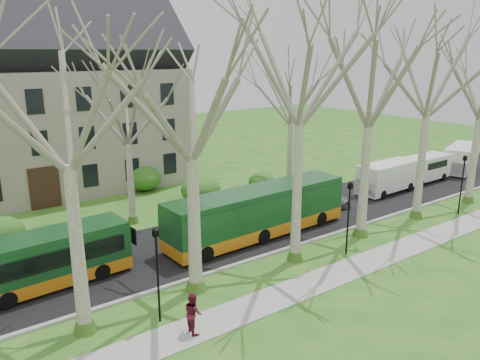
% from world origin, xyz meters
% --- Properties ---
extents(ground, '(120.00, 120.00, 0.00)m').
position_xyz_m(ground, '(0.00, 0.00, 0.00)').
color(ground, '#24601B').
rests_on(ground, ground).
extents(sidewalk, '(70.00, 2.00, 0.06)m').
position_xyz_m(sidewalk, '(0.00, -2.50, 0.03)').
color(sidewalk, gray).
rests_on(sidewalk, ground).
extents(road, '(80.00, 8.00, 0.06)m').
position_xyz_m(road, '(0.00, 5.50, 0.03)').
color(road, black).
rests_on(road, ground).
extents(curb, '(80.00, 0.25, 0.14)m').
position_xyz_m(curb, '(0.00, 1.50, 0.07)').
color(curb, '#A5A39E').
rests_on(curb, ground).
extents(building, '(26.50, 12.20, 16.00)m').
position_xyz_m(building, '(-6.00, 24.00, 8.07)').
color(building, gray).
rests_on(building, ground).
extents(tree_row_verge, '(49.00, 7.00, 14.00)m').
position_xyz_m(tree_row_verge, '(0.00, 0.30, 7.00)').
color(tree_row_verge, gray).
rests_on(tree_row_verge, ground).
extents(tree_row_far, '(33.00, 7.00, 12.00)m').
position_xyz_m(tree_row_far, '(-1.33, 11.00, 6.00)').
color(tree_row_far, gray).
rests_on(tree_row_far, ground).
extents(lamp_row, '(36.22, 0.22, 4.30)m').
position_xyz_m(lamp_row, '(-0.00, -1.00, 2.57)').
color(lamp_row, black).
rests_on(lamp_row, ground).
extents(hedges, '(30.60, 8.60, 2.00)m').
position_xyz_m(hedges, '(-4.67, 14.00, 1.00)').
color(hedges, '#1B5F1D').
rests_on(hedges, ground).
extents(bus_lead, '(11.45, 3.07, 2.83)m').
position_xyz_m(bus_lead, '(-10.72, 5.03, 1.48)').
color(bus_lead, '#13421C').
rests_on(bus_lead, road).
extents(bus_follow, '(12.86, 3.08, 3.20)m').
position_xyz_m(bus_follow, '(3.55, 4.20, 1.66)').
color(bus_follow, '#13421C').
rests_on(bus_follow, road).
extents(sedan, '(4.50, 1.89, 1.30)m').
position_xyz_m(sedan, '(10.62, 5.22, 0.71)').
color(sedan, '#A3A4A8').
rests_on(sedan, road).
extents(van_a, '(5.83, 2.26, 2.52)m').
position_xyz_m(van_a, '(18.15, 5.42, 1.32)').
color(van_a, white).
rests_on(van_a, road).
extents(van_b, '(5.42, 2.01, 2.36)m').
position_xyz_m(van_b, '(23.64, 5.60, 1.24)').
color(van_b, white).
rests_on(van_b, road).
extents(van_c, '(6.29, 3.96, 2.58)m').
position_xyz_m(van_c, '(29.81, 5.63, 1.35)').
color(van_c, white).
rests_on(van_c, road).
extents(pedestrian_b, '(0.75, 0.92, 1.77)m').
position_xyz_m(pedestrian_b, '(-5.25, -2.64, 0.94)').
color(pedestrian_b, '#591423').
rests_on(pedestrian_b, sidewalk).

